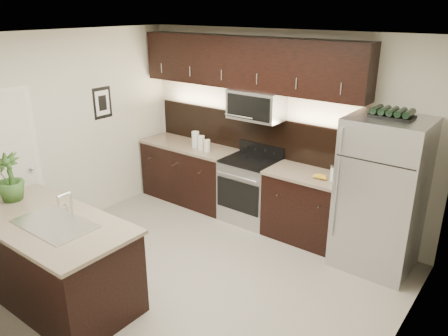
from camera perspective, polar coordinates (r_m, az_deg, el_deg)
name	(u,v)px	position (r m, az deg, el deg)	size (l,w,h in m)	color
ground	(186,277)	(5.28, -5.01, -14.04)	(4.50, 4.50, 0.00)	gray
room_walls	(171,137)	(4.59, -7.00, 4.02)	(4.52, 4.02, 2.71)	beige
counter_run	(238,186)	(6.46, 1.90, -2.42)	(3.51, 0.65, 0.94)	black
upper_fixtures	(248,71)	(6.12, 3.11, 12.52)	(3.49, 0.40, 1.66)	black
island	(53,260)	(5.03, -21.48, -11.07)	(1.96, 0.96, 0.94)	black
sink_faucet	(55,222)	(4.69, -21.15, -6.62)	(0.84, 0.50, 0.28)	silver
refrigerator	(381,195)	(5.40, 19.84, -3.28)	(0.89, 0.80, 1.84)	#B2B2B7
wine_rack	(392,113)	(5.11, 21.14, 6.71)	(0.45, 0.28, 0.11)	black
plant	(9,177)	(5.35, -26.26, -1.11)	(0.30, 0.30, 0.54)	#325A24
canisters	(200,142)	(6.61, -3.18, 3.43)	(0.37, 0.15, 0.25)	silver
french_press	(334,173)	(5.55, 14.17, -0.67)	(0.09, 0.09, 0.27)	silver
bananas	(317,176)	(5.63, 12.04, -0.98)	(0.18, 0.14, 0.06)	gold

